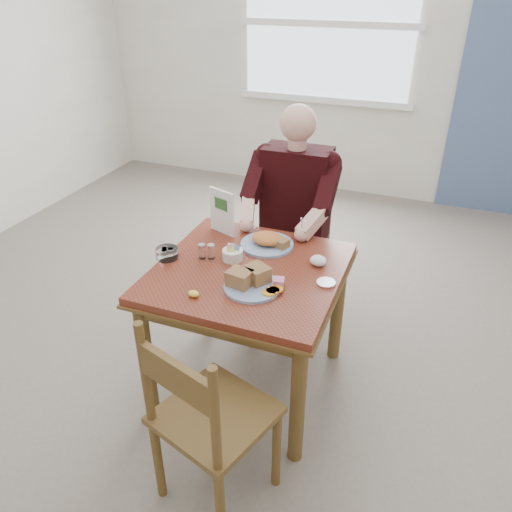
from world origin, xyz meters
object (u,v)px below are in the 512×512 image
at_px(table, 249,287).
at_px(chair_near, 207,419).
at_px(near_plate, 252,281).
at_px(far_plate, 268,241).
at_px(chair_far, 295,245).
at_px(diner, 292,203).

height_order(table, chair_near, chair_near).
height_order(table, near_plate, near_plate).
relative_size(chair_near, far_plate, 2.62).
height_order(near_plate, far_plate, near_plate).
bearing_deg(table, near_plate, -63.03).
bearing_deg(chair_near, far_plate, 95.81).
bearing_deg(chair_far, far_plate, -88.75).
relative_size(chair_near, near_plate, 2.86).
distance_m(table, far_plate, 0.29).
xyz_separation_m(chair_far, diner, (0.00, -0.09, 0.33)).
relative_size(table, far_plate, 2.54).
bearing_deg(table, chair_far, 90.00).
bearing_deg(diner, near_plate, -85.02).
relative_size(table, near_plate, 2.77).
bearing_deg(far_plate, chair_near, -84.19).
relative_size(table, chair_near, 0.97).
xyz_separation_m(table, far_plate, (0.01, 0.25, 0.14)).
bearing_deg(near_plate, chair_far, 94.51).
bearing_deg(chair_far, chair_near, -85.83).
relative_size(chair_far, chair_near, 1.00).
bearing_deg(chair_near, near_plate, 93.60).
height_order(chair_far, chair_near, same).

